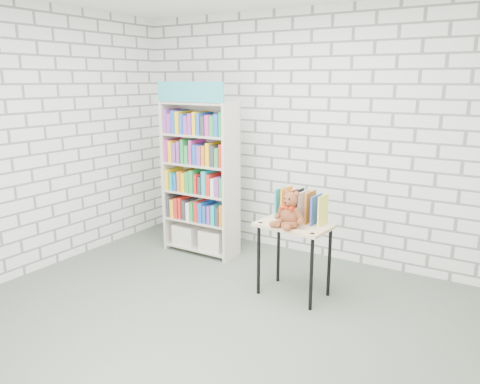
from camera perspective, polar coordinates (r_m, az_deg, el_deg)
The scene contains 6 objects.
ground at distance 4.16m, azimuth -3.91°, elevation -15.54°, with size 4.50×4.50×0.00m, color #515C4D.
room_shell at distance 3.65m, azimuth -4.36°, elevation 9.79°, with size 4.52×4.02×2.81m.
bookshelf at distance 5.47m, azimuth -4.81°, elevation 1.79°, with size 0.89×0.35×2.00m.
display_table at distance 4.42m, azimuth 6.66°, elevation -5.06°, with size 0.70×0.51×0.72m.
table_books at distance 4.45m, azimuth 7.44°, elevation -1.77°, with size 0.48×0.24×0.28m.
teddy_bear at distance 4.27m, azimuth 6.04°, elevation -2.45°, with size 0.30×0.29×0.33m.
Camera 1 is at (2.14, -2.94, 2.01)m, focal length 35.00 mm.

